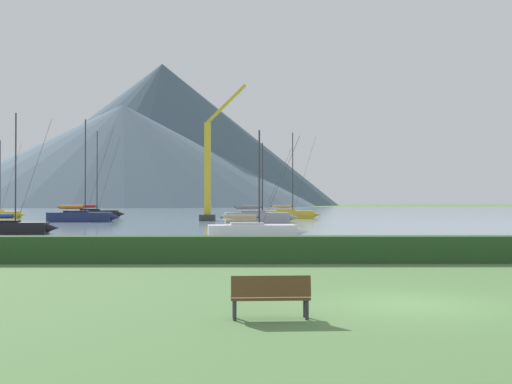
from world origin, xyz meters
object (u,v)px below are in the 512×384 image
object	(u,v)px
sailboat_slip_0	(289,214)
sailboat_slip_4	(81,216)
sailboat_slip_2	(258,217)
park_bench_near_path	(271,295)
sailboat_slip_1	(10,227)
dock_crane	(209,177)
sailboat_slip_9	(94,213)
sailboat_slip_6	(253,230)

from	to	relation	value
sailboat_slip_0	sailboat_slip_4	bearing A→B (deg)	-147.90
sailboat_slip_2	park_bench_near_path	size ratio (longest dim) A/B	5.40
sailboat_slip_0	sailboat_slip_1	world-z (taller)	sailboat_slip_0
sailboat_slip_2	sailboat_slip_4	xyz separation A→B (m)	(-21.38, 2.59, 0.02)
sailboat_slip_4	dock_crane	bearing A→B (deg)	11.85
park_bench_near_path	dock_crane	distance (m)	70.28
sailboat_slip_9	park_bench_near_path	distance (m)	87.67
sailboat_slip_0	park_bench_near_path	distance (m)	81.14
sailboat_slip_6	sailboat_slip_9	bearing A→B (deg)	108.68
sailboat_slip_6	dock_crane	xyz separation A→B (m)	(-5.50, 39.60, 5.01)
sailboat_slip_9	park_bench_near_path	size ratio (longest dim) A/B	7.46
sailboat_slip_0	sailboat_slip_1	distance (m)	50.53
sailboat_slip_0	sailboat_slip_6	xyz separation A→B (m)	(-5.39, -50.71, -0.14)
park_bench_near_path	dock_crane	world-z (taller)	dock_crane
sailboat_slip_0	sailboat_slip_6	bearing A→B (deg)	-94.35
sailboat_slip_2	park_bench_near_path	xyz separation A→B (m)	(-0.42, -63.09, -0.17)
sailboat_slip_6	park_bench_near_path	bearing A→B (deg)	-94.40
sailboat_slip_2	park_bench_near_path	bearing A→B (deg)	-95.51
park_bench_near_path	sailboat_slip_4	bearing A→B (deg)	104.62
sailboat_slip_1	sailboat_slip_4	size ratio (longest dim) A/B	0.75
sailboat_slip_2	park_bench_near_path	world-z (taller)	sailboat_slip_2
sailboat_slip_2	sailboat_slip_4	size ratio (longest dim) A/B	0.75
park_bench_near_path	sailboat_slip_0	bearing A→B (deg)	83.30
sailboat_slip_6	sailboat_slip_9	size ratio (longest dim) A/B	0.57
sailboat_slip_0	sailboat_slip_2	world-z (taller)	sailboat_slip_0
sailboat_slip_1	sailboat_slip_9	size ratio (longest dim) A/B	0.72
sailboat_slip_2	sailboat_slip_4	bearing A→B (deg)	167.96
sailboat_slip_6	dock_crane	distance (m)	40.29
sailboat_slip_1	sailboat_slip_6	size ratio (longest dim) A/B	1.27
sailboat_slip_1	sailboat_slip_6	world-z (taller)	sailboat_slip_1
sailboat_slip_2	sailboat_slip_6	world-z (taller)	sailboat_slip_2
sailboat_slip_0	dock_crane	xyz separation A→B (m)	(-10.89, -11.11, 4.87)
sailboat_slip_1	sailboat_slip_9	bearing A→B (deg)	89.89
sailboat_slip_9	sailboat_slip_2	bearing A→B (deg)	-46.35
sailboat_slip_6	dock_crane	world-z (taller)	dock_crane
sailboat_slip_2	dock_crane	xyz separation A→B (m)	(-6.18, 6.77, 4.87)
sailboat_slip_0	sailboat_slip_1	xyz separation A→B (m)	(-24.00, -44.46, -0.14)
sailboat_slip_1	sailboat_slip_9	xyz separation A→B (m)	(-5.00, 47.84, 0.16)
sailboat_slip_4	sailboat_slip_9	size ratio (longest dim) A/B	0.96
sailboat_slip_6	dock_crane	size ratio (longest dim) A/B	0.42
park_bench_near_path	dock_crane	bearing A→B (deg)	91.63
sailboat_slip_0	sailboat_slip_6	distance (m)	51.00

